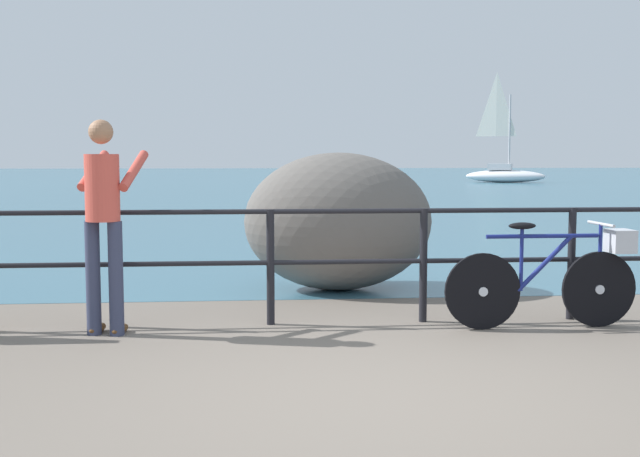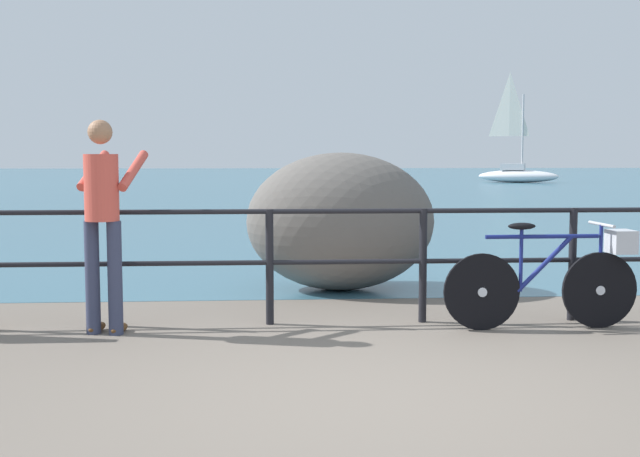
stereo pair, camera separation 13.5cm
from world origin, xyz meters
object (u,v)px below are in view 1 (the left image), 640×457
object	(u,v)px
person_at_railing	(104,216)
breakwater_boulder_main	(338,222)
bicycle	(558,275)
sailboat	(504,170)

from	to	relation	value
person_at_railing	breakwater_boulder_main	xyz separation A→B (m)	(2.17, 2.06, -0.23)
bicycle	person_at_railing	distance (m)	3.88
bicycle	breakwater_boulder_main	distance (m)	2.72
person_at_railing	bicycle	bearing A→B (deg)	-77.38
breakwater_boulder_main	sailboat	distance (m)	37.38
person_at_railing	breakwater_boulder_main	distance (m)	3.00
breakwater_boulder_main	bicycle	bearing A→B (deg)	-51.66
person_at_railing	breakwater_boulder_main	size ratio (longest dim) A/B	0.86
sailboat	person_at_railing	bearing A→B (deg)	-87.41
person_at_railing	breakwater_boulder_main	world-z (taller)	person_at_railing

